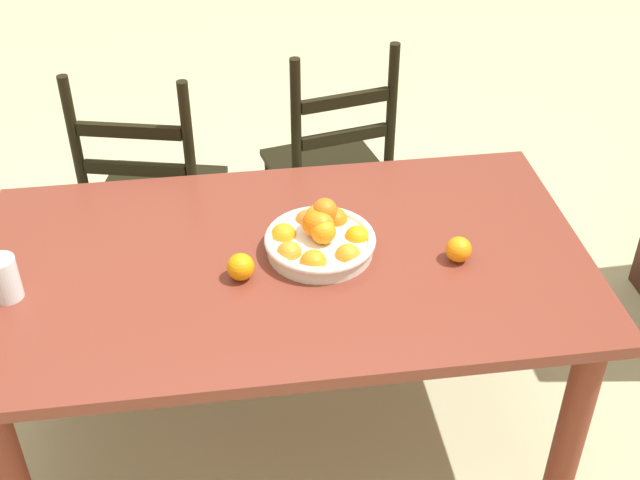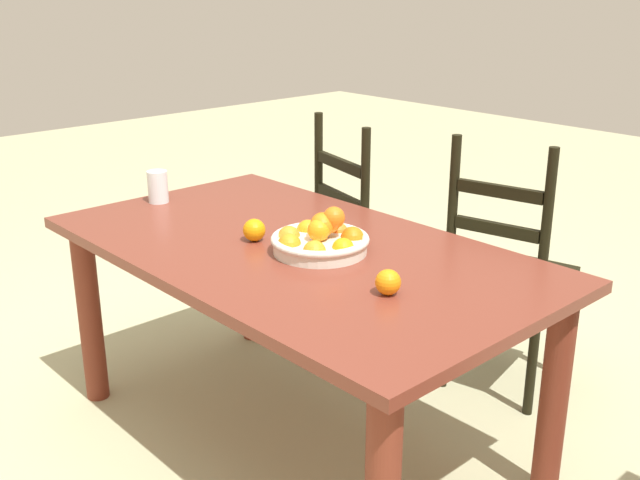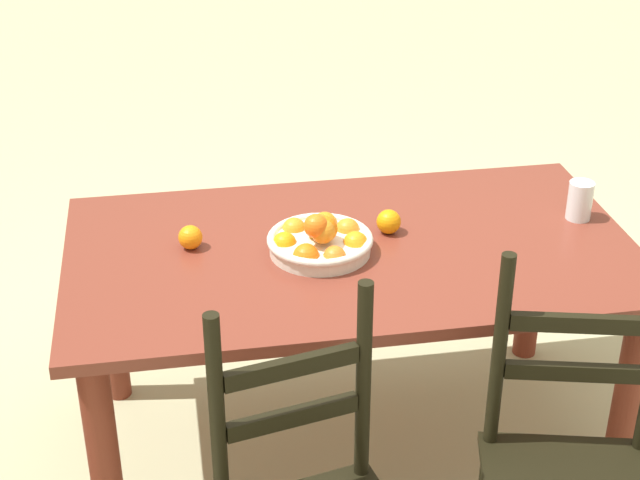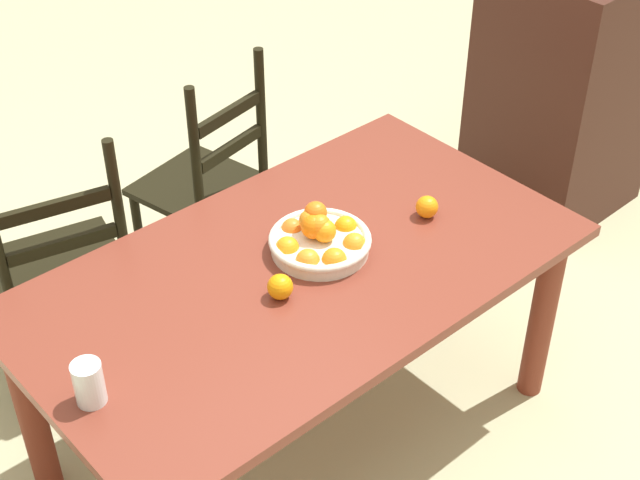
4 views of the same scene
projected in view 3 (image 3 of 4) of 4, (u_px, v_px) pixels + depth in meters
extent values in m
plane|color=#B1B187|center=(348.00, 439.00, 3.18)|extent=(12.00, 12.00, 0.00)
cube|color=brown|center=(352.00, 252.00, 2.85)|extent=(1.66, 0.93, 0.04)
cylinder|color=maroon|center=(533.00, 272.00, 3.46)|extent=(0.08, 0.08, 0.69)
cylinder|color=maroon|center=(110.00, 310.00, 3.24)|extent=(0.08, 0.08, 0.69)
cylinder|color=maroon|center=(627.00, 403.00, 2.81)|extent=(0.08, 0.08, 0.69)
cylinder|color=maroon|center=(104.00, 461.00, 2.58)|extent=(0.08, 0.08, 0.69)
cylinder|color=black|center=(499.00, 352.00, 2.38)|extent=(0.04, 0.04, 0.55)
cube|color=black|center=(575.00, 372.00, 2.39)|extent=(0.34, 0.11, 0.04)
cube|color=black|center=(582.00, 324.00, 2.32)|extent=(0.34, 0.11, 0.04)
cylinder|color=black|center=(217.00, 418.00, 2.13)|extent=(0.04, 0.04, 0.53)
cylinder|color=black|center=(363.00, 382.00, 2.24)|extent=(0.04, 0.04, 0.53)
cube|color=black|center=(293.00, 417.00, 2.21)|extent=(0.31, 0.09, 0.04)
cube|color=black|center=(292.00, 367.00, 2.14)|extent=(0.31, 0.09, 0.04)
cylinder|color=silver|center=(320.00, 246.00, 2.80)|extent=(0.29, 0.29, 0.04)
torus|color=silver|center=(320.00, 239.00, 2.79)|extent=(0.31, 0.31, 0.02)
sphere|color=orange|center=(284.00, 244.00, 2.78)|extent=(0.07, 0.07, 0.07)
sphere|color=orange|center=(306.00, 257.00, 2.71)|extent=(0.08, 0.08, 0.08)
sphere|color=orange|center=(335.00, 257.00, 2.71)|extent=(0.07, 0.07, 0.07)
sphere|color=orange|center=(355.00, 244.00, 2.78)|extent=(0.07, 0.07, 0.07)
sphere|color=orange|center=(348.00, 230.00, 2.85)|extent=(0.07, 0.07, 0.07)
sphere|color=orange|center=(325.00, 224.00, 2.88)|extent=(0.07, 0.07, 0.07)
sphere|color=orange|center=(294.00, 229.00, 2.85)|extent=(0.07, 0.07, 0.07)
sphere|color=orange|center=(316.00, 226.00, 2.72)|extent=(0.07, 0.07, 0.07)
sphere|color=orange|center=(317.00, 227.00, 2.78)|extent=(0.07, 0.07, 0.07)
sphere|color=orange|center=(323.00, 232.00, 2.73)|extent=(0.07, 0.07, 0.07)
sphere|color=orange|center=(320.00, 227.00, 2.76)|extent=(0.07, 0.07, 0.07)
sphere|color=orange|center=(324.00, 229.00, 2.76)|extent=(0.08, 0.08, 0.08)
sphere|color=orange|center=(389.00, 222.00, 2.90)|extent=(0.07, 0.07, 0.07)
sphere|color=orange|center=(190.00, 237.00, 2.82)|extent=(0.07, 0.07, 0.07)
cylinder|color=silver|center=(580.00, 200.00, 2.97)|extent=(0.08, 0.08, 0.12)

